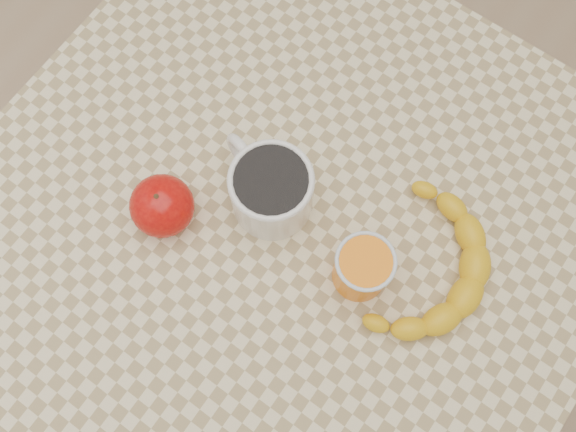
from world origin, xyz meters
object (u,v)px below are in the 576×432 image
Objects in this scene: banana at (429,269)px; table at (288,238)px; coffee_mug at (270,188)px; apple at (162,206)px; orange_juice_glass at (362,268)px.

table is at bearing -169.35° from banana.
banana reaches higher than table.
apple is at bearing -136.34° from coffee_mug.
apple is 0.42× the size of banana.
coffee_mug is 1.47× the size of apple.
orange_juice_glass is at bearing -3.72° from table.
banana is at bearing 13.91° from table.
orange_juice_glass reaches higher than banana.
apple is at bearing -147.48° from table.
table is at bearing 176.28° from orange_juice_glass.
banana is at bearing 22.40° from apple.
coffee_mug is 0.61× the size of banana.
coffee_mug reaches higher than table.
table is 0.17m from orange_juice_glass.
apple is (-0.24, -0.07, -0.01)m from orange_juice_glass.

